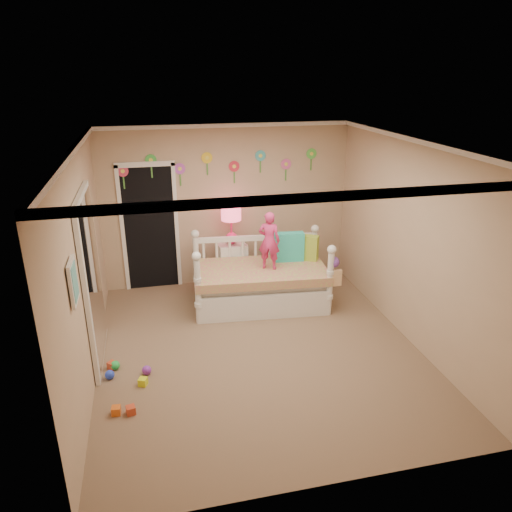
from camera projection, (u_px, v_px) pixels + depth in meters
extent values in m
cube|color=#7F684C|center=(259.00, 349.00, 6.19)|extent=(4.00, 4.50, 0.01)
cube|color=white|center=(259.00, 145.00, 5.24)|extent=(4.00, 4.50, 0.01)
cube|color=tan|center=(227.00, 206.00, 7.76)|extent=(4.00, 0.01, 2.60)
cube|color=tan|center=(83.00, 270.00, 5.30)|extent=(0.01, 4.50, 2.60)
cube|color=tan|center=(411.00, 242.00, 6.14)|extent=(0.01, 4.50, 2.60)
cube|color=#28C9B8|center=(289.00, 247.00, 7.35)|extent=(0.46, 0.20, 0.45)
cube|color=#9FBF3A|center=(305.00, 247.00, 7.41)|extent=(0.43, 0.35, 0.39)
imported|color=#E53479|center=(269.00, 241.00, 6.98)|extent=(0.38, 0.32, 0.87)
cube|color=white|center=(232.00, 265.00, 7.84)|extent=(0.48, 0.39, 0.75)
sphere|color=#F9216C|center=(232.00, 238.00, 7.67)|extent=(0.19, 0.19, 0.19)
cylinder|color=#F9216C|center=(231.00, 226.00, 7.59)|extent=(0.03, 0.03, 0.40)
cylinder|color=#EB4662|center=(231.00, 211.00, 7.50)|extent=(0.32, 0.32, 0.29)
cube|color=black|center=(150.00, 227.00, 7.58)|extent=(0.90, 0.04, 2.07)
cube|color=white|center=(92.00, 279.00, 5.67)|extent=(0.07, 1.30, 2.10)
cube|color=white|center=(73.00, 282.00, 4.40)|extent=(0.05, 0.34, 0.42)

